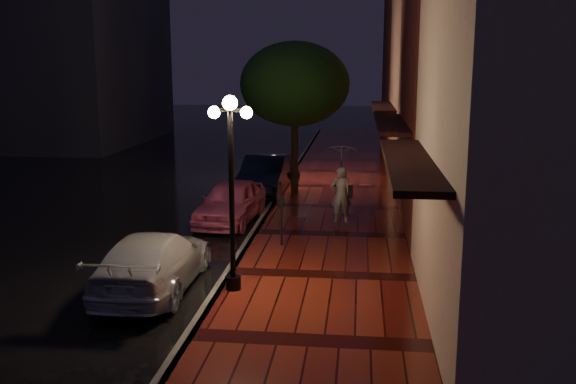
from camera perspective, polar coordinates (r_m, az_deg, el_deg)
The scene contains 15 objects.
ground at distance 19.40m, azimuth -3.01°, elevation -3.95°, with size 120.00×120.00×0.00m, color black.
sidewalk at distance 19.15m, azimuth 3.66°, elevation -3.93°, with size 4.50×60.00×0.15m, color #420F0B.
curb at distance 19.38m, azimuth -3.01°, elevation -3.73°, with size 0.25×60.00×0.15m, color #595451.
storefront_near at distance 13.07m, azimuth 23.93°, elevation 6.56°, with size 5.00×8.00×8.50m, color gray.
storefront_mid at distance 20.81m, azimuth 17.62°, elevation 11.90°, with size 5.00×8.00×11.00m, color #511914.
storefront_far at distance 28.72m, azimuth 14.46°, elevation 9.80°, with size 5.00×8.00×9.00m, color #8C5951.
storefront_extra at distance 38.64m, azimuth 12.47°, elevation 10.96°, with size 5.00×12.00×10.00m, color #511914.
streetlamp_near at distance 13.96m, azimuth -5.05°, elevation 0.91°, with size 0.96×0.36×4.31m.
streetlamp_far at distance 27.70m, azimuth 0.72°, elevation 6.17°, with size 0.96×0.36×4.31m.
street_tree at distance 24.58m, azimuth 0.62°, elevation 9.35°, with size 4.16×4.16×5.80m.
pink_car at distance 20.92m, azimuth -5.10°, elevation -0.87°, with size 1.65×4.11×1.40m, color #DA5A87.
navy_car at distance 25.36m, azimuth -2.05°, elevation 1.49°, with size 1.62×4.65×1.53m, color black.
silver_car at distance 15.08m, azimuth -11.88°, elevation -6.04°, with size 1.89×4.66×1.35m, color #B7B6BF.
woman_with_umbrella at distance 20.16m, azimuth 4.77°, elevation 1.85°, with size 1.03×1.05×2.49m.
parking_meter at distance 17.68m, azimuth -0.57°, elevation -2.00°, with size 0.14×0.11×1.46m.
Camera 1 is at (3.11, -18.44, 5.14)m, focal length 40.00 mm.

